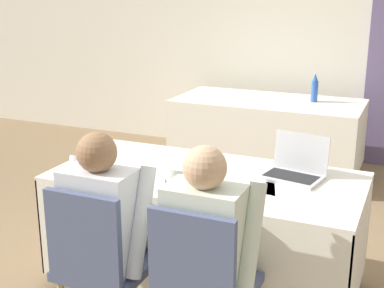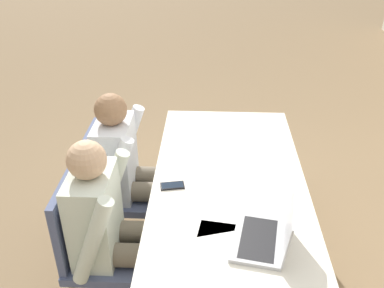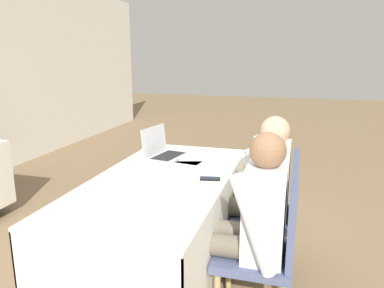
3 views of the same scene
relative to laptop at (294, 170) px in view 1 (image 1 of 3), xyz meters
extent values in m
plane|color=#846B4C|center=(-0.49, -0.16, -0.80)|extent=(24.00, 24.00, 0.00)
cube|color=silver|center=(-0.49, 2.88, 0.55)|extent=(12.00, 0.06, 2.70)
cube|color=white|center=(-0.49, -0.16, -0.06)|extent=(1.83, 0.88, 0.02)
cube|color=white|center=(-0.49, -0.60, -0.37)|extent=(1.83, 0.01, 0.61)
cube|color=white|center=(-0.49, 0.28, -0.37)|extent=(1.83, 0.01, 0.61)
cube|color=white|center=(-1.40, -0.16, -0.37)|extent=(0.01, 0.88, 0.61)
cube|color=white|center=(0.42, -0.16, -0.37)|extent=(0.01, 0.88, 0.61)
cylinder|color=#333333|center=(-0.49, -0.16, -0.74)|extent=(0.06, 0.06, 0.11)
cube|color=white|center=(-0.75, 2.11, -0.06)|extent=(1.83, 0.88, 0.02)
cube|color=white|center=(-0.75, 1.67, -0.37)|extent=(1.83, 0.01, 0.61)
cube|color=white|center=(-0.75, 2.55, -0.37)|extent=(1.83, 0.01, 0.61)
cube|color=white|center=(-1.65, 2.11, -0.37)|extent=(0.01, 0.88, 0.61)
cube|color=white|center=(0.16, 2.11, -0.37)|extent=(0.01, 0.88, 0.61)
cylinder|color=#333333|center=(-0.75, 2.11, -0.74)|extent=(0.06, 0.06, 0.11)
cube|color=#B7B7BC|center=(-0.01, -0.04, -0.04)|extent=(0.38, 0.29, 0.02)
cube|color=black|center=(-0.01, -0.04, -0.03)|extent=(0.32, 0.22, 0.00)
cube|color=#B7B7BC|center=(0.02, 0.09, 0.09)|extent=(0.34, 0.09, 0.23)
cube|color=black|center=(0.02, 0.09, 0.09)|extent=(0.30, 0.08, 0.20)
cube|color=black|center=(-0.43, -0.49, -0.04)|extent=(0.09, 0.15, 0.01)
cube|color=#192333|center=(-0.43, -0.49, -0.04)|extent=(0.08, 0.13, 0.00)
cube|color=white|center=(-0.70, 0.09, -0.05)|extent=(0.33, 0.36, 0.00)
cube|color=white|center=(-0.02, -0.18, -0.05)|extent=(0.25, 0.32, 0.00)
cube|color=white|center=(-0.15, -0.26, -0.05)|extent=(0.28, 0.34, 0.00)
cylinder|color=#2D5BB7|center=(-0.32, 2.21, 0.05)|extent=(0.07, 0.07, 0.20)
cone|color=#2D5BB7|center=(-0.32, 2.21, 0.19)|extent=(0.06, 0.06, 0.08)
cylinder|color=silver|center=(-0.32, 2.21, 0.24)|extent=(0.03, 0.03, 0.01)
cylinder|color=tan|center=(-0.95, -0.66, -0.60)|extent=(0.04, 0.04, 0.40)
cube|color=#4C567A|center=(-0.77, -0.83, -0.37)|extent=(0.44, 0.44, 0.05)
cube|color=#4C567A|center=(-0.77, -1.03, -0.12)|extent=(0.40, 0.04, 0.45)
cube|color=#4C567A|center=(-0.21, -1.03, -0.12)|extent=(0.40, 0.04, 0.45)
cylinder|color=#665B4C|center=(-0.68, -0.70, -0.28)|extent=(0.13, 0.42, 0.13)
cylinder|color=#665B4C|center=(-0.86, -0.70, -0.28)|extent=(0.13, 0.42, 0.13)
cylinder|color=#665B4C|center=(-0.68, -0.52, -0.57)|extent=(0.10, 0.10, 0.45)
cylinder|color=#665B4C|center=(-0.86, -0.52, -0.57)|extent=(0.10, 0.10, 0.45)
cube|color=silver|center=(-0.77, -0.88, -0.09)|extent=(0.36, 0.22, 0.52)
cylinder|color=silver|center=(-0.56, -0.84, -0.08)|extent=(0.08, 0.26, 0.54)
cylinder|color=silver|center=(-0.98, -0.84, -0.08)|extent=(0.08, 0.26, 0.54)
sphere|color=#8C6647|center=(-0.77, -0.88, 0.26)|extent=(0.20, 0.20, 0.20)
cylinder|color=#665B4C|center=(-0.12, -0.70, -0.28)|extent=(0.13, 0.42, 0.13)
cylinder|color=#665B4C|center=(-0.30, -0.70, -0.28)|extent=(0.13, 0.42, 0.13)
cube|color=silver|center=(-0.21, -0.88, -0.09)|extent=(0.36, 0.22, 0.52)
cylinder|color=silver|center=(0.00, -0.84, -0.08)|extent=(0.08, 0.26, 0.54)
cylinder|color=silver|center=(-0.42, -0.84, -0.08)|extent=(0.08, 0.26, 0.54)
sphere|color=tan|center=(-0.21, -0.88, 0.26)|extent=(0.20, 0.20, 0.20)
camera|label=1|loc=(0.63, -2.95, 1.03)|focal=50.00mm
camera|label=2|loc=(1.53, -0.28, 1.40)|focal=40.00mm
camera|label=3|loc=(-2.75, -1.03, 0.77)|focal=35.00mm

